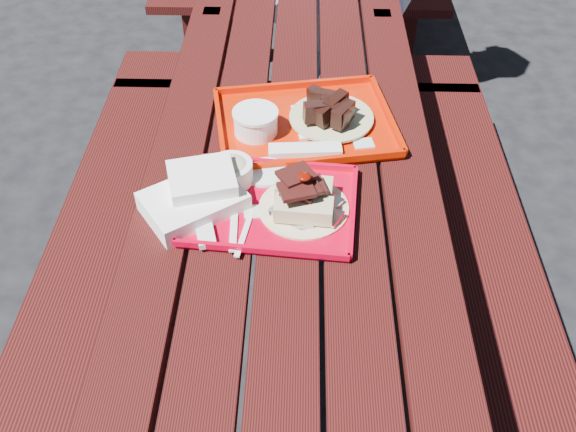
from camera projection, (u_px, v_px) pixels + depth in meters
The scene contains 5 objects.
ground at pixel (289, 366), 2.08m from camera, with size 60.00×60.00×0.00m, color black.
picnic_table_near at pixel (290, 248), 1.69m from camera, with size 1.41×2.40×0.75m.
near_tray at pixel (271, 194), 1.51m from camera, with size 0.43×0.35×0.13m.
far_tray at pixel (303, 122), 1.73m from camera, with size 0.53×0.45×0.08m.
white_cloth at pixel (196, 196), 1.50m from camera, with size 0.27×0.26×0.09m.
Camera 1 is at (0.03, -1.16, 1.79)m, focal length 40.00 mm.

